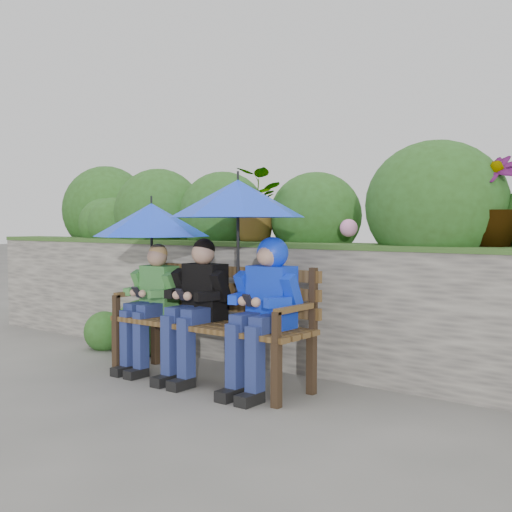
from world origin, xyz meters
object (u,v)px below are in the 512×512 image
Objects in this scene: boy_right at (264,301)px; umbrella_right at (238,199)px; boy_middle at (197,301)px; umbrella_left at (151,220)px; park_bench at (215,315)px; boy_left at (151,299)px.

boy_right is 1.12× the size of umbrella_right.
boy_middle is 0.82m from umbrella_left.
umbrella_left is at bearing 177.80° from boy_right.
park_bench is 1.63× the size of boy_left.
boy_middle is 0.85m from umbrella_right.
boy_right is 1.17× the size of umbrella_left.
boy_left is at bearing -179.73° from boy_right.
boy_middle is at bearing -179.03° from boy_right.
boy_left is at bearing 179.39° from boy_middle.
umbrella_left reaches higher than boy_left.
boy_right is at bearing 0.27° from boy_left.
boy_left is 1.17m from umbrella_right.
boy_left is 0.50m from boy_middle.
umbrella_left is (-1.17, 0.04, 0.56)m from boy_right.
park_bench is at bearing 173.05° from boy_right.
boy_left is 1.05× the size of umbrella_right.
boy_right reaches higher than boy_left.
boy_right reaches higher than boy_middle.
boy_right is 0.76m from umbrella_right.
boy_left is at bearing -177.91° from umbrella_right.
boy_middle reaches higher than park_bench.
umbrella_right reaches higher than park_bench.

